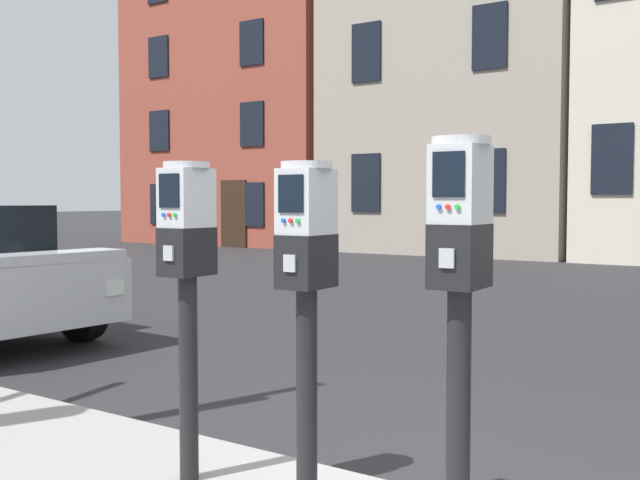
{
  "coord_description": "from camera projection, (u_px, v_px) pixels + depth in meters",
  "views": [
    {
      "loc": [
        1.43,
        -2.86,
        1.48
      ],
      "look_at": [
        -0.36,
        -0.22,
        1.3
      ],
      "focal_mm": 41.74,
      "sensor_mm": 36.0,
      "label": 1
    }
  ],
  "objects": [
    {
      "name": "parking_meter_end_of_row",
      "position": [
        460.0,
        270.0,
        2.73
      ],
      "size": [
        0.22,
        0.26,
        1.57
      ],
      "rotation": [
        0.0,
        0.0,
        -1.53
      ],
      "color": "black",
      "rests_on": "sidewalk_slab"
    },
    {
      "name": "parking_meter_near_kerb",
      "position": [
        187.0,
        262.0,
        3.51
      ],
      "size": [
        0.22,
        0.26,
        1.52
      ],
      "rotation": [
        0.0,
        0.0,
        -1.53
      ],
      "color": "black",
      "rests_on": "sidewalk_slab"
    },
    {
      "name": "townhouse_green_painted",
      "position": [
        271.0,
        104.0,
        26.56
      ],
      "size": [
        8.0,
        7.08,
        9.79
      ],
      "color": "brown",
      "rests_on": "ground_plane"
    },
    {
      "name": "parking_meter_twin_adjacent",
      "position": [
        307.0,
        273.0,
        3.12
      ],
      "size": [
        0.22,
        0.26,
        1.5
      ],
      "rotation": [
        0.0,
        0.0,
        -1.53
      ],
      "color": "black",
      "rests_on": "sidewalk_slab"
    },
    {
      "name": "townhouse_cream_stone",
      "position": [
        466.0,
        67.0,
        21.51
      ],
      "size": [
        7.05,
        5.49,
        10.65
      ],
      "color": "#9E9384",
      "rests_on": "ground_plane"
    }
  ]
}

